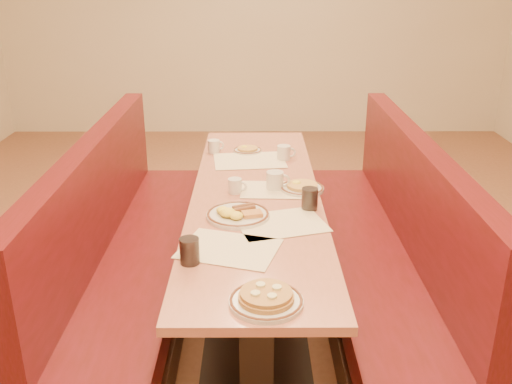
{
  "coord_description": "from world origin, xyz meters",
  "views": [
    {
      "loc": [
        -0.01,
        -2.91,
        1.91
      ],
      "look_at": [
        0.0,
        -0.22,
        0.85
      ],
      "focal_mm": 40.0,
      "sensor_mm": 36.0,
      "label": 1
    }
  ],
  "objects_px": {
    "coffee_mug_a": "(276,180)",
    "coffee_mug_c": "(284,152)",
    "booth_left": "(128,257)",
    "soda_tumbler_near": "(190,251)",
    "booth_right": "(383,256)",
    "eggs_plate": "(237,214)",
    "diner_table": "(256,255)",
    "pancake_plate": "(266,299)",
    "coffee_mug_b": "(235,186)",
    "coffee_mug_d": "(214,146)",
    "soda_tumbler_mid": "(310,199)"
  },
  "relations": [
    {
      "from": "coffee_mug_a",
      "to": "coffee_mug_c",
      "type": "height_order",
      "value": "coffee_mug_a"
    },
    {
      "from": "booth_left",
      "to": "coffee_mug_c",
      "type": "xyz_separation_m",
      "value": [
        0.92,
        0.61,
        0.44
      ]
    },
    {
      "from": "soda_tumbler_near",
      "to": "booth_right",
      "type": "bearing_deg",
      "value": 37.81
    },
    {
      "from": "booth_right",
      "to": "eggs_plate",
      "type": "bearing_deg",
      "value": -158.88
    },
    {
      "from": "diner_table",
      "to": "pancake_plate",
      "type": "height_order",
      "value": "pancake_plate"
    },
    {
      "from": "coffee_mug_b",
      "to": "coffee_mug_c",
      "type": "bearing_deg",
      "value": 78.57
    },
    {
      "from": "coffee_mug_a",
      "to": "coffee_mug_d",
      "type": "xyz_separation_m",
      "value": [
        -0.39,
        0.69,
        -0.01
      ]
    },
    {
      "from": "coffee_mug_a",
      "to": "soda_tumbler_mid",
      "type": "height_order",
      "value": "soda_tumbler_mid"
    },
    {
      "from": "eggs_plate",
      "to": "soda_tumbler_near",
      "type": "height_order",
      "value": "soda_tumbler_near"
    },
    {
      "from": "eggs_plate",
      "to": "soda_tumbler_near",
      "type": "bearing_deg",
      "value": -111.83
    },
    {
      "from": "diner_table",
      "to": "booth_right",
      "type": "xyz_separation_m",
      "value": [
        0.73,
        0.0,
        -0.01
      ]
    },
    {
      "from": "coffee_mug_c",
      "to": "soda_tumbler_mid",
      "type": "xyz_separation_m",
      "value": [
        0.09,
        -0.82,
        0.01
      ]
    },
    {
      "from": "eggs_plate",
      "to": "coffee_mug_a",
      "type": "distance_m",
      "value": 0.44
    },
    {
      "from": "diner_table",
      "to": "coffee_mug_a",
      "type": "height_order",
      "value": "coffee_mug_a"
    },
    {
      "from": "pancake_plate",
      "to": "eggs_plate",
      "type": "distance_m",
      "value": 0.79
    },
    {
      "from": "pancake_plate",
      "to": "coffee_mug_c",
      "type": "distance_m",
      "value": 1.71
    },
    {
      "from": "diner_table",
      "to": "booth_right",
      "type": "relative_size",
      "value": 1.0
    },
    {
      "from": "coffee_mug_b",
      "to": "soda_tumbler_near",
      "type": "bearing_deg",
      "value": -86.12
    },
    {
      "from": "pancake_plate",
      "to": "eggs_plate",
      "type": "height_order",
      "value": "eggs_plate"
    },
    {
      "from": "booth_left",
      "to": "eggs_plate",
      "type": "distance_m",
      "value": 0.82
    },
    {
      "from": "booth_left",
      "to": "coffee_mug_a",
      "type": "xyz_separation_m",
      "value": [
        0.84,
        0.07,
        0.44
      ]
    },
    {
      "from": "soda_tumbler_mid",
      "to": "pancake_plate",
      "type": "bearing_deg",
      "value": -105.2
    },
    {
      "from": "pancake_plate",
      "to": "soda_tumbler_mid",
      "type": "relative_size",
      "value": 2.41
    },
    {
      "from": "booth_right",
      "to": "coffee_mug_b",
      "type": "distance_m",
      "value": 0.95
    },
    {
      "from": "soda_tumbler_mid",
      "to": "soda_tumbler_near",
      "type": "bearing_deg",
      "value": -134.1
    },
    {
      "from": "booth_left",
      "to": "coffee_mug_a",
      "type": "relative_size",
      "value": 18.38
    },
    {
      "from": "booth_right",
      "to": "coffee_mug_c",
      "type": "xyz_separation_m",
      "value": [
        -0.55,
        0.61,
        0.44
      ]
    },
    {
      "from": "pancake_plate",
      "to": "soda_tumbler_near",
      "type": "relative_size",
      "value": 2.42
    },
    {
      "from": "booth_left",
      "to": "pancake_plate",
      "type": "height_order",
      "value": "booth_left"
    },
    {
      "from": "diner_table",
      "to": "booth_left",
      "type": "bearing_deg",
      "value": 180.0
    },
    {
      "from": "booth_right",
      "to": "soda_tumbler_mid",
      "type": "xyz_separation_m",
      "value": [
        -0.46,
        -0.21,
        0.45
      ]
    },
    {
      "from": "booth_right",
      "to": "diner_table",
      "type": "bearing_deg",
      "value": 180.0
    },
    {
      "from": "booth_left",
      "to": "coffee_mug_d",
      "type": "relative_size",
      "value": 22.46
    },
    {
      "from": "booth_right",
      "to": "pancake_plate",
      "type": "bearing_deg",
      "value": -122.41
    },
    {
      "from": "soda_tumbler_near",
      "to": "soda_tumbler_mid",
      "type": "distance_m",
      "value": 0.8
    },
    {
      "from": "pancake_plate",
      "to": "coffee_mug_b",
      "type": "height_order",
      "value": "coffee_mug_b"
    },
    {
      "from": "coffee_mug_c",
      "to": "soda_tumbler_near",
      "type": "relative_size",
      "value": 1.06
    },
    {
      "from": "soda_tumbler_near",
      "to": "soda_tumbler_mid",
      "type": "bearing_deg",
      "value": 45.9
    },
    {
      "from": "pancake_plate",
      "to": "soda_tumbler_near",
      "type": "distance_m",
      "value": 0.45
    },
    {
      "from": "soda_tumbler_near",
      "to": "soda_tumbler_mid",
      "type": "height_order",
      "value": "same"
    },
    {
      "from": "booth_right",
      "to": "eggs_plate",
      "type": "height_order",
      "value": "booth_right"
    },
    {
      "from": "coffee_mug_b",
      "to": "soda_tumbler_mid",
      "type": "distance_m",
      "value": 0.45
    },
    {
      "from": "coffee_mug_d",
      "to": "coffee_mug_a",
      "type": "bearing_deg",
      "value": -81.49
    },
    {
      "from": "pancake_plate",
      "to": "coffee_mug_a",
      "type": "bearing_deg",
      "value": 86.26
    },
    {
      "from": "booth_left",
      "to": "booth_right",
      "type": "bearing_deg",
      "value": 0.0
    },
    {
      "from": "soda_tumbler_mid",
      "to": "booth_right",
      "type": "bearing_deg",
      "value": 24.95
    },
    {
      "from": "coffee_mug_b",
      "to": "coffee_mug_c",
      "type": "distance_m",
      "value": 0.66
    },
    {
      "from": "booth_right",
      "to": "coffee_mug_d",
      "type": "relative_size",
      "value": 22.46
    },
    {
      "from": "booth_right",
      "to": "eggs_plate",
      "type": "distance_m",
      "value": 0.97
    },
    {
      "from": "booth_right",
      "to": "coffee_mug_a",
      "type": "xyz_separation_m",
      "value": [
        -0.62,
        0.07,
        0.44
      ]
    }
  ]
}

